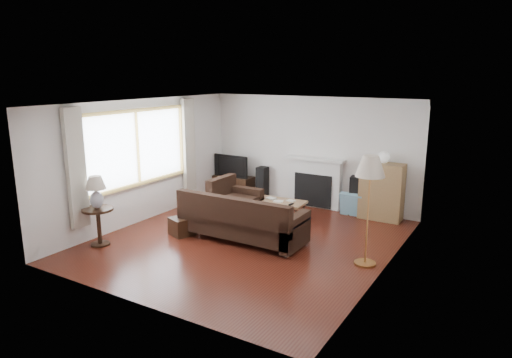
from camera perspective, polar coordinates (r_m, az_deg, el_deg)
The scene contains 17 objects.
room at distance 8.10m, azimuth -1.09°, elevation 0.62°, with size 5.10×5.60×2.54m.
window at distance 9.41m, azimuth -14.55°, elevation 3.82°, with size 0.12×2.74×1.54m, color olive.
curtain_near at distance 8.42m, azimuth -21.59°, elevation 1.22°, with size 0.10×0.35×2.10m, color beige.
curtain_far at distance 10.51m, azimuth -8.41°, elevation 4.21°, with size 0.10×0.35×2.10m, color beige.
fireplace at distance 10.46m, azimuth 7.32°, elevation -0.40°, with size 1.40×0.26×1.15m, color white.
tv_stand at distance 11.41m, azimuth -2.82°, elevation -0.85°, with size 1.00×0.45×0.50m, color black.
television at distance 11.29m, azimuth -2.85°, elevation 1.72°, with size 0.95×0.12×0.55m, color black.
speaker_left at distance 11.01m, azimuth 0.80°, elevation -0.55°, with size 0.22×0.27×0.80m, color black.
speaker_right at distance 10.07m, azimuth 12.34°, elevation -2.03°, with size 0.24×0.28×0.85m, color black.
bookshelf at distance 9.84m, azimuth 15.43°, elevation -1.51°, with size 0.87×0.41×1.20m, color olive.
globe_lamp at distance 9.69m, azimuth 15.69°, elevation 2.62°, with size 0.24×0.24×0.24m, color white.
sectional_sofa at distance 8.38m, azimuth -1.73°, elevation -4.89°, with size 2.54×1.86×0.82m, color black.
coffee_table at distance 9.58m, azimuth 3.01°, elevation -3.88°, with size 1.04×0.57×0.41m, color olive.
footstool at distance 8.80m, azimuth -9.24°, elevation -5.84°, with size 0.40×0.40×0.33m, color black.
floor_lamp at distance 7.37m, azimuth 13.82°, elevation -3.95°, with size 0.46×0.46×1.78m, color #AC743B.
side_table at distance 8.60m, azimuth -19.03°, elevation -5.65°, with size 0.55×0.55×0.68m, color black.
table_lamp at distance 8.43m, azimuth -19.35°, elevation -1.61°, with size 0.35×0.35×0.57m, color silver.
Camera 1 is at (4.20, -6.70, 3.00)m, focal length 32.00 mm.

